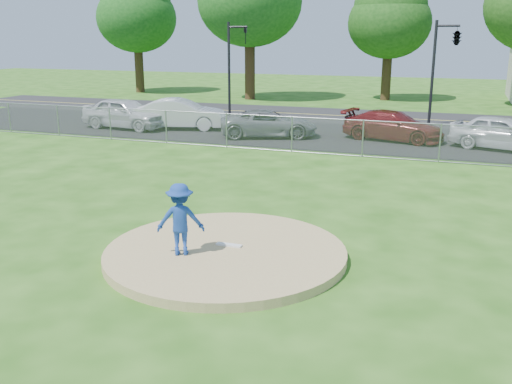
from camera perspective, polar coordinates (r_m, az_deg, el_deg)
ground at (r=22.05m, az=7.10°, el=2.68°), size 120.00×120.00×0.00m
pitchers_mound at (r=12.85m, az=-3.05°, el=-6.10°), size 5.40×5.40×0.20m
pitching_rubber at (r=12.98m, az=-2.72°, el=-5.31°), size 0.60×0.15×0.04m
chain_link_fence at (r=23.82m, az=8.25°, el=5.43°), size 40.00×0.06×1.50m
parking_lot at (r=28.31m, az=10.09°, el=5.39°), size 50.00×8.00×0.01m
street at (r=35.64m, az=12.23°, el=7.30°), size 60.00×7.00×0.01m
tree_far_left at (r=51.52m, az=-11.91°, el=17.58°), size 6.72×6.72×10.74m
tree_center at (r=45.39m, az=13.26°, el=17.10°), size 6.16×6.16×9.84m
traffic_signal_left at (r=35.67m, az=-2.36°, el=13.06°), size 1.28×0.20×5.60m
traffic_signal_center at (r=33.01m, az=19.23°, el=14.23°), size 1.42×2.48×5.60m
pitcher at (r=12.36m, az=-7.58°, el=-2.72°), size 1.17×0.93×1.58m
traffic_cone at (r=28.68m, az=-0.38°, el=6.53°), size 0.39×0.39×0.76m
parked_car_silver at (r=31.33m, az=-12.96°, el=7.70°), size 4.94×2.41×1.62m
parked_car_white at (r=30.62m, az=-7.56°, el=7.74°), size 5.09×2.94×1.58m
parked_car_gray at (r=28.00m, az=1.29°, el=6.87°), size 5.14×3.64×1.30m
parked_car_darkred at (r=27.79m, az=13.54°, el=6.46°), size 5.05×2.92×1.38m
parked_car_pearl at (r=26.91m, az=23.41°, el=5.45°), size 4.65×3.00×1.47m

